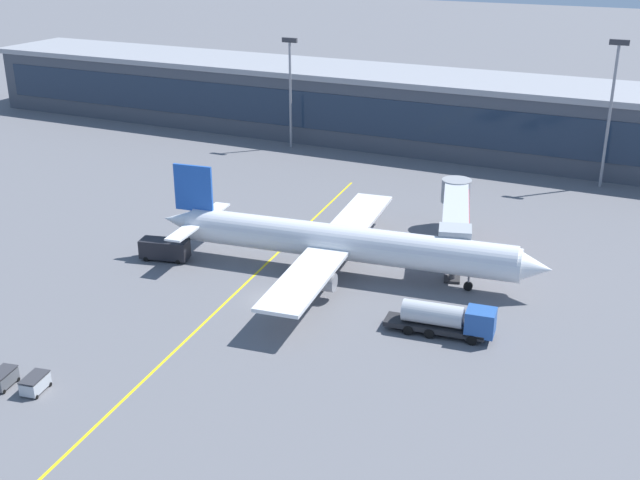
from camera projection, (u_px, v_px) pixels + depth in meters
ground_plane at (270, 299)px, 85.59m from camera, size 700.00×700.00×0.00m
apron_lead_in_line at (244, 285)px, 89.00m from camera, size 8.62×79.60×0.01m
terminal_building at (411, 109)px, 143.86m from camera, size 182.58×19.25×12.78m
main_airliner at (344, 243)px, 90.49m from camera, size 46.29×37.04×11.22m
jet_bridge at (456, 213)px, 96.83m from camera, size 8.99×20.99×6.53m
fuel_tanker at (447, 319)px, 77.49m from camera, size 11.01×3.70×3.25m
lavatory_truck at (166, 249)px, 95.13m from camera, size 6.18×3.60×2.50m
baggage_cart_0 at (3, 378)px, 69.20m from camera, size 2.05×2.89×1.48m
baggage_cart_1 at (35, 383)px, 68.45m from camera, size 2.05×2.89×1.48m
apron_light_mast_0 at (290, 83)px, 139.31m from camera, size 2.80×0.50×19.41m
apron_light_mast_1 at (611, 103)px, 117.21m from camera, size 2.80×0.50×22.22m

